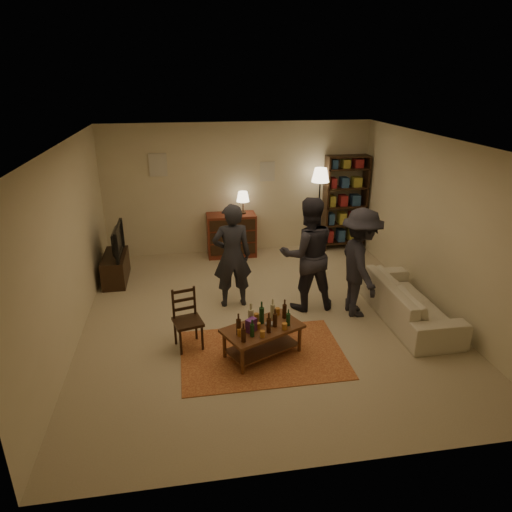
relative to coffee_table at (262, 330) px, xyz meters
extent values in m
plane|color=#C6B793|center=(0.21, 1.02, -0.39)|extent=(6.00, 6.00, 0.00)
plane|color=beige|center=(0.21, 4.02, 0.96)|extent=(5.50, 0.00, 5.50)
plane|color=beige|center=(-2.54, 1.02, 0.96)|extent=(0.00, 6.00, 6.00)
plane|color=beige|center=(2.96, 1.02, 0.96)|extent=(0.00, 6.00, 6.00)
plane|color=beige|center=(0.21, -1.98, 0.96)|extent=(5.50, 0.00, 5.50)
plane|color=white|center=(0.21, 1.02, 2.31)|extent=(6.00, 6.00, 0.00)
cube|color=beige|center=(-1.39, 4.00, 1.51)|extent=(0.35, 0.03, 0.45)
cube|color=beige|center=(0.81, 4.00, 1.31)|extent=(0.30, 0.03, 0.40)
cube|color=#9C4022|center=(0.01, 0.00, -0.38)|extent=(2.20, 1.50, 0.01)
cube|color=brown|center=(0.01, 0.00, 0.02)|extent=(1.19, 0.95, 0.04)
cube|color=brown|center=(0.01, 0.00, -0.27)|extent=(1.05, 0.82, 0.02)
cylinder|color=brown|center=(-0.32, -0.39, -0.19)|extent=(0.05, 0.05, 0.39)
cylinder|color=brown|center=(0.52, -0.01, -0.19)|extent=(0.05, 0.05, 0.39)
cylinder|color=brown|center=(-0.51, 0.01, -0.19)|extent=(0.05, 0.05, 0.39)
cylinder|color=brown|center=(0.33, 0.40, -0.19)|extent=(0.05, 0.05, 0.39)
cylinder|color=#B57029|center=(-0.32, -0.16, 0.09)|extent=(0.07, 0.07, 0.10)
cylinder|color=#B57029|center=(-0.04, -0.24, 0.09)|extent=(0.07, 0.07, 0.09)
cylinder|color=#B57029|center=(-0.05, 0.19, 0.10)|extent=(0.07, 0.07, 0.11)
cylinder|color=#B57029|center=(0.28, -0.10, 0.09)|extent=(0.07, 0.07, 0.09)
cylinder|color=#B57029|center=(0.27, 0.31, 0.09)|extent=(0.07, 0.07, 0.10)
cylinder|color=#B57029|center=(-0.05, -0.02, 0.08)|extent=(0.06, 0.06, 0.08)
cube|color=#5E2D7D|center=(-0.16, -0.05, 0.13)|extent=(0.16, 0.16, 0.18)
cylinder|color=gray|center=(0.12, 0.03, 0.05)|extent=(0.12, 0.12, 0.03)
cube|color=#301E10|center=(-0.97, 0.35, 0.02)|extent=(0.45, 0.45, 0.04)
cylinder|color=#301E10|center=(-1.08, 0.16, -0.19)|extent=(0.04, 0.04, 0.39)
cylinder|color=#301E10|center=(-0.79, 0.24, -0.19)|extent=(0.04, 0.04, 0.39)
cylinder|color=#301E10|center=(-1.16, 0.46, -0.19)|extent=(0.04, 0.04, 0.39)
cylinder|color=#301E10|center=(-0.86, 0.53, -0.19)|extent=(0.04, 0.04, 0.39)
cube|color=#301E10|center=(-1.01, 0.49, 0.26)|extent=(0.30, 0.10, 0.45)
cube|color=#301E10|center=(-2.24, 2.82, -0.14)|extent=(0.40, 1.00, 0.50)
imported|color=black|center=(-2.22, 2.82, 0.39)|extent=(0.13, 0.97, 0.56)
cube|color=maroon|center=(0.01, 3.74, 0.06)|extent=(1.00, 0.48, 0.90)
cube|color=#301E10|center=(0.01, 3.49, -0.17)|extent=(0.92, 0.02, 0.22)
cube|color=#301E10|center=(0.01, 3.49, 0.09)|extent=(0.92, 0.02, 0.22)
cube|color=#301E10|center=(0.01, 3.49, 0.35)|extent=(0.92, 0.02, 0.22)
cylinder|color=#301E10|center=(0.26, 3.74, 0.53)|extent=(0.12, 0.12, 0.04)
cylinder|color=#301E10|center=(0.26, 3.74, 0.66)|extent=(0.02, 0.02, 0.22)
cone|color=#FFE5B2|center=(0.26, 3.74, 0.87)|extent=(0.26, 0.26, 0.20)
cube|color=#301E10|center=(2.03, 3.80, 0.61)|extent=(0.04, 0.34, 2.00)
cube|color=#301E10|center=(2.89, 3.80, 0.61)|extent=(0.04, 0.34, 2.00)
cube|color=#301E10|center=(2.46, 3.80, -0.24)|extent=(0.90, 0.34, 0.03)
cube|color=#301E10|center=(2.46, 3.80, 0.16)|extent=(0.90, 0.34, 0.03)
cube|color=#301E10|center=(2.46, 3.80, 0.56)|extent=(0.90, 0.34, 0.03)
cube|color=#301E10|center=(2.46, 3.80, 0.96)|extent=(0.90, 0.34, 0.03)
cube|color=#301E10|center=(2.46, 3.80, 1.36)|extent=(0.90, 0.34, 0.03)
cube|color=#301E10|center=(2.46, 3.80, 1.61)|extent=(0.90, 0.34, 0.03)
cube|color=maroon|center=(2.16, 3.80, -0.09)|extent=(0.12, 0.22, 0.26)
cube|color=navy|center=(2.41, 3.80, -0.09)|extent=(0.15, 0.22, 0.26)
cube|color=#A49B36|center=(2.68, 3.80, -0.09)|extent=(0.18, 0.22, 0.26)
cube|color=navy|center=(2.16, 3.80, 0.30)|extent=(0.12, 0.22, 0.24)
cube|color=#A49B36|center=(2.41, 3.80, 0.30)|extent=(0.15, 0.22, 0.24)
cube|color=maroon|center=(2.68, 3.80, 0.30)|extent=(0.18, 0.22, 0.24)
cube|color=#A49B36|center=(2.16, 3.80, 0.69)|extent=(0.12, 0.22, 0.22)
cube|color=maroon|center=(2.41, 3.80, 0.69)|extent=(0.15, 0.22, 0.22)
cube|color=navy|center=(2.68, 3.80, 0.69)|extent=(0.18, 0.22, 0.22)
cube|color=maroon|center=(2.16, 3.80, 1.08)|extent=(0.12, 0.22, 0.20)
cube|color=navy|center=(2.41, 3.80, 1.08)|extent=(0.15, 0.22, 0.20)
cube|color=#A49B36|center=(2.68, 3.80, 1.08)|extent=(0.18, 0.22, 0.20)
cube|color=navy|center=(2.16, 3.80, 1.47)|extent=(0.12, 0.22, 0.18)
cube|color=#A49B36|center=(2.41, 3.80, 1.47)|extent=(0.15, 0.22, 0.18)
cube|color=maroon|center=(2.68, 3.80, 1.47)|extent=(0.18, 0.22, 0.18)
cylinder|color=black|center=(1.85, 3.67, -0.37)|extent=(0.28, 0.28, 0.03)
cylinder|color=black|center=(1.85, 3.67, 0.42)|extent=(0.03, 0.03, 1.61)
cone|color=#FFE5B2|center=(1.85, 3.67, 1.28)|extent=(0.36, 0.36, 0.28)
imported|color=beige|center=(2.41, 0.62, -0.08)|extent=(0.81, 2.08, 0.61)
imported|color=#222328|center=(-0.22, 1.53, 0.48)|extent=(0.65, 0.44, 1.72)
imported|color=#27262E|center=(0.95, 1.26, 0.54)|extent=(0.91, 0.72, 1.85)
imported|color=#222229|center=(1.69, 0.92, 0.48)|extent=(0.70, 1.15, 1.73)
camera|label=1|loc=(-0.93, -5.20, 3.17)|focal=32.00mm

